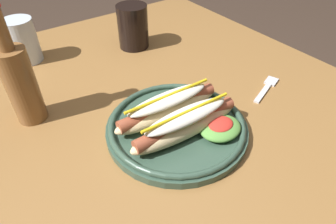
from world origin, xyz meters
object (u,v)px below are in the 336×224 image
at_px(fork, 267,87).
at_px(glass_bottle, 20,81).
at_px(soda_cup, 133,27).
at_px(hot_dog_plate, 179,122).
at_px(water_cup, 23,41).

relative_size(fork, glass_bottle, 0.48).
xyz_separation_m(soda_cup, glass_bottle, (-0.34, -0.16, 0.03)).
relative_size(hot_dog_plate, glass_bottle, 1.14).
xyz_separation_m(fork, soda_cup, (-0.15, 0.38, 0.06)).
height_order(fork, soda_cup, soda_cup).
bearing_deg(hot_dog_plate, soda_cup, 72.58).
bearing_deg(hot_dog_plate, water_cup, 109.34).
relative_size(hot_dog_plate, soda_cup, 2.32).
distance_m(water_cup, glass_bottle, 0.26).
bearing_deg(fork, glass_bottle, 135.71).
height_order(fork, water_cup, water_cup).
relative_size(hot_dog_plate, fork, 2.37).
distance_m(hot_dog_plate, glass_bottle, 0.32).
distance_m(soda_cup, water_cup, 0.30).
xyz_separation_m(hot_dog_plate, water_cup, (-0.16, 0.47, 0.03)).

